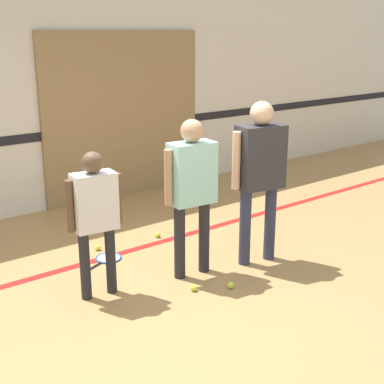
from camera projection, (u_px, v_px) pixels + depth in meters
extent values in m
plane|color=#A87F4C|center=(183.00, 284.00, 5.20)|extent=(16.00, 16.00, 0.00)
cube|color=silver|center=(45.00, 92.00, 6.98)|extent=(16.00, 0.06, 3.20)
cube|color=black|center=(49.00, 136.00, 7.12)|extent=(16.00, 0.01, 0.12)
cube|color=#93754C|center=(125.00, 116.00, 7.74)|extent=(2.55, 0.05, 2.37)
cube|color=red|center=(128.00, 251.00, 5.97)|extent=(14.40, 0.10, 0.01)
cylinder|color=#232328|center=(180.00, 242.00, 5.24)|extent=(0.11, 0.11, 0.76)
cylinder|color=#232328|center=(204.00, 236.00, 5.39)|extent=(0.11, 0.11, 0.76)
cube|color=#99D8D1|center=(192.00, 173.00, 5.12)|extent=(0.46, 0.29, 0.60)
sphere|color=tan|center=(192.00, 131.00, 5.00)|extent=(0.22, 0.22, 0.22)
cylinder|color=tan|center=(168.00, 178.00, 4.99)|extent=(0.08, 0.08, 0.54)
cylinder|color=tan|center=(214.00, 170.00, 5.25)|extent=(0.08, 0.08, 0.54)
cylinder|color=#232328|center=(85.00, 265.00, 4.83)|extent=(0.10, 0.10, 0.66)
cylinder|color=#232328|center=(111.00, 260.00, 4.96)|extent=(0.10, 0.10, 0.66)
cube|color=silver|center=(95.00, 202.00, 4.73)|extent=(0.41, 0.26, 0.52)
sphere|color=brown|center=(92.00, 162.00, 4.62)|extent=(0.19, 0.19, 0.19)
cylinder|color=brown|center=(70.00, 206.00, 4.62)|extent=(0.07, 0.07, 0.46)
cylinder|color=brown|center=(118.00, 198.00, 4.84)|extent=(0.07, 0.07, 0.46)
cylinder|color=#2D334C|center=(270.00, 223.00, 5.68)|extent=(0.12, 0.12, 0.82)
cylinder|color=#2D334C|center=(245.00, 227.00, 5.54)|extent=(0.12, 0.12, 0.82)
cube|color=#2D2D33|center=(260.00, 157.00, 5.40)|extent=(0.52, 0.35, 0.65)
sphere|color=#DBAD89|center=(262.00, 113.00, 5.27)|extent=(0.24, 0.24, 0.24)
cylinder|color=#DBAD89|center=(283.00, 155.00, 5.52)|extent=(0.09, 0.09, 0.58)
cylinder|color=#DBAD89|center=(236.00, 161.00, 5.28)|extent=(0.09, 0.09, 0.58)
torus|color=blue|center=(108.00, 258.00, 5.78)|extent=(0.38, 0.38, 0.02)
cylinder|color=silver|center=(108.00, 258.00, 5.78)|extent=(0.24, 0.24, 0.01)
cylinder|color=black|center=(95.00, 266.00, 5.57)|extent=(0.21, 0.11, 0.02)
sphere|color=black|center=(88.00, 270.00, 5.48)|extent=(0.03, 0.03, 0.03)
sphere|color=#CCE038|center=(194.00, 288.00, 5.06)|extent=(0.07, 0.07, 0.07)
sphere|color=#CCE038|center=(98.00, 248.00, 5.99)|extent=(0.07, 0.07, 0.07)
sphere|color=#CCE038|center=(231.00, 285.00, 5.10)|extent=(0.07, 0.07, 0.07)
sphere|color=#CCE038|center=(158.00, 235.00, 6.37)|extent=(0.07, 0.07, 0.07)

